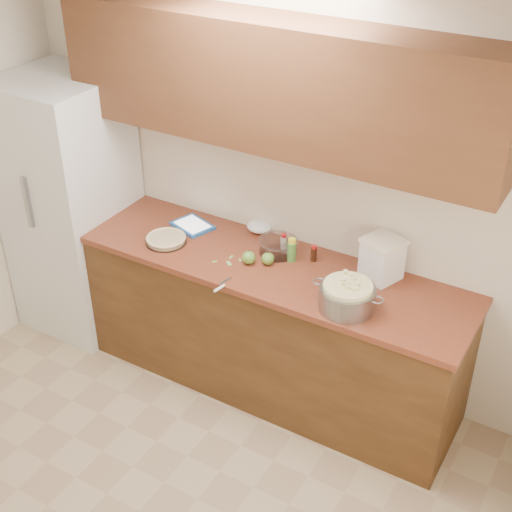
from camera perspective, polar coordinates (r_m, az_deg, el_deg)
The scene contains 20 objects.
room_shell at distance 3.08m, azimuth -14.06°, elevation -7.03°, with size 3.60×3.60×3.60m.
counter_run at distance 4.51m, azimuth 0.07°, elevation -5.21°, with size 2.64×0.68×0.92m.
upper_cabinets at distance 3.92m, azimuth 1.26°, elevation 13.59°, with size 2.60×0.34×0.70m, color #552F1A.
fridge at distance 5.02m, azimuth -14.49°, elevation 3.83°, with size 0.70×0.70×1.80m, color silver.
pie at distance 4.44m, azimuth -7.21°, elevation 1.33°, with size 0.26×0.26×0.04m.
colander at distance 3.83m, azimuth 7.30°, elevation -3.26°, with size 0.41×0.30×0.15m.
flour_canister at distance 4.08m, azimuth 10.05°, elevation -0.19°, with size 0.26×0.26×0.25m.
tablet at distance 4.60m, azimuth -5.11°, elevation 2.45°, with size 0.30×0.26×0.02m.
paring_knife at distance 4.00m, azimuth -2.89°, elevation -2.51°, with size 0.05×0.17×0.02m.
lemon_bottle at distance 4.21m, azimuth 2.87°, elevation 0.47°, with size 0.05×0.05×0.15m.
cinnamon_shaker at distance 4.33m, azimuth 2.23°, elevation 1.15°, with size 0.04×0.04×0.10m.
vanilla_bottle at distance 4.23m, azimuth 4.64°, elevation 0.21°, with size 0.04×0.04×0.10m.
mixing_bowl at distance 4.29m, azimuth 1.78°, elevation 0.83°, with size 0.24×0.24×0.09m.
paper_towel at distance 4.51m, azimuth 0.26°, elevation 2.35°, with size 0.17×0.14×0.07m, color white.
apple_left at distance 4.19m, azimuth -0.59°, elevation -0.12°, with size 0.08×0.08×0.09m.
apple_center at distance 4.19m, azimuth 0.95°, elevation -0.21°, with size 0.08×0.08×0.09m.
peel_a at distance 4.23m, azimuth -3.35°, elevation -0.45°, with size 0.03×0.01×0.00m, color #82B759.
peel_b at distance 4.24m, azimuth -1.28°, elevation -0.33°, with size 0.03×0.01×0.00m, color #82B759.
peel_c at distance 4.21m, azimuth -2.18°, elevation -0.60°, with size 0.05×0.02×0.00m, color #82B759.
peel_d at distance 4.27m, azimuth -2.01°, elevation -0.08°, with size 0.04×0.01×0.00m, color #82B759.
Camera 1 is at (1.81, -1.61, 3.20)m, focal length 50.00 mm.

